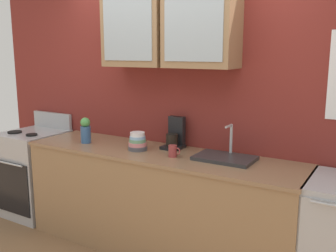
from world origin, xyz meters
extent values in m
plane|color=brown|center=(0.00, 0.00, 0.00)|extent=(10.00, 10.00, 0.00)
cube|color=maroon|center=(0.00, 0.38, 1.30)|extent=(4.57, 0.10, 2.60)
cube|color=#93704C|center=(-0.33, 0.18, 2.06)|extent=(0.62, 0.31, 0.78)
cube|color=#9EADB7|center=(-0.33, 0.02, 2.06)|extent=(0.52, 0.01, 0.66)
cube|color=#93704C|center=(0.33, 0.18, 2.06)|extent=(0.62, 0.31, 0.78)
cube|color=#9EADB7|center=(0.33, 0.02, 2.06)|extent=(0.52, 0.01, 0.66)
cube|color=#93704C|center=(0.00, 0.00, 0.45)|extent=(2.58, 0.64, 0.91)
cube|color=#8C6B4C|center=(0.00, 0.00, 0.92)|extent=(2.60, 0.66, 0.03)
cube|color=#ADAFB5|center=(-1.65, 0.00, 0.47)|extent=(0.61, 0.64, 0.94)
cube|color=black|center=(-1.65, -0.32, 0.39)|extent=(0.56, 0.01, 0.56)
cylinder|color=#ADAFB5|center=(-1.65, -0.35, 0.67)|extent=(0.49, 0.02, 0.02)
cube|color=#ADAFB5|center=(-1.65, 0.30, 1.03)|extent=(0.58, 0.04, 0.18)
cylinder|color=black|center=(-1.78, -0.12, 0.95)|extent=(0.15, 0.15, 0.02)
cylinder|color=black|center=(-1.51, -0.12, 0.95)|extent=(0.12, 0.12, 0.02)
cube|color=#2D2D30|center=(0.61, 0.08, 0.95)|extent=(0.48, 0.32, 0.03)
cylinder|color=#ADAFB5|center=(0.61, 0.20, 1.09)|extent=(0.02, 0.02, 0.24)
cylinder|color=#ADAFB5|center=(0.61, 0.14, 1.21)|extent=(0.02, 0.12, 0.02)
cylinder|color=#4C4C54|center=(-0.20, -0.03, 0.95)|extent=(0.17, 0.17, 0.04)
cylinder|color=#D87F84|center=(-0.20, -0.03, 0.99)|extent=(0.16, 0.16, 0.05)
cylinder|color=#669972|center=(-0.20, -0.03, 1.02)|extent=(0.15, 0.15, 0.04)
cylinder|color=#8CB7E0|center=(-0.20, -0.03, 1.05)|extent=(0.14, 0.14, 0.04)
cylinder|color=white|center=(-0.20, -0.03, 1.08)|extent=(0.13, 0.13, 0.04)
cylinder|color=#33598C|center=(-0.79, -0.06, 1.02)|extent=(0.10, 0.10, 0.16)
sphere|color=#4C994C|center=(-0.79, -0.06, 1.14)|extent=(0.09, 0.09, 0.09)
cylinder|color=#993838|center=(0.19, -0.07, 0.99)|extent=(0.07, 0.07, 0.10)
torus|color=#993838|center=(0.23, -0.07, 0.99)|extent=(0.06, 0.01, 0.06)
cube|color=black|center=(0.05, 0.18, 0.95)|extent=(0.17, 0.20, 0.03)
cylinder|color=black|center=(0.05, 0.16, 1.02)|extent=(0.11, 0.11, 0.11)
cube|color=black|center=(0.05, 0.25, 1.10)|extent=(0.15, 0.06, 0.26)
camera|label=1|loc=(1.76, -2.77, 1.81)|focal=40.83mm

